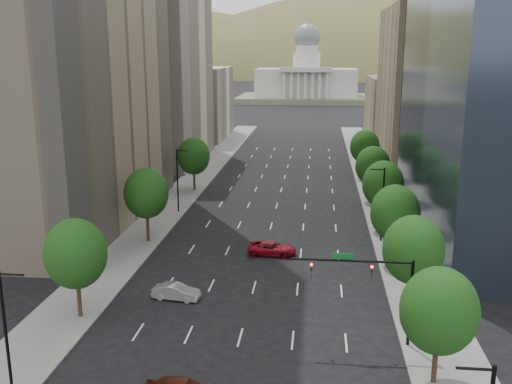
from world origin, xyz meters
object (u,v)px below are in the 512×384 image
(capitol, at_px, (306,82))
(car_silver, at_px, (176,292))
(traffic_signal, at_px, (378,282))
(car_red_far, at_px, (272,248))

(capitol, bearing_deg, car_silver, -91.82)
(capitol, bearing_deg, traffic_signal, -87.26)
(car_silver, xyz_separation_m, car_red_far, (7.75, 12.69, 0.03))
(car_silver, bearing_deg, car_red_far, -24.64)
(traffic_signal, height_order, car_red_far, traffic_signal)
(traffic_signal, height_order, car_silver, traffic_signal)
(car_silver, relative_size, car_red_far, 0.81)
(car_red_far, bearing_deg, capitol, 1.18)
(car_silver, height_order, car_red_far, car_red_far)
(car_silver, bearing_deg, capitol, 4.95)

